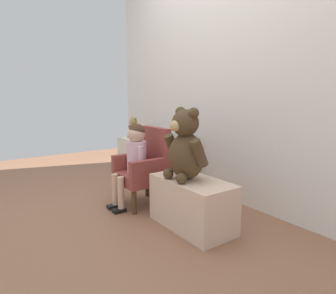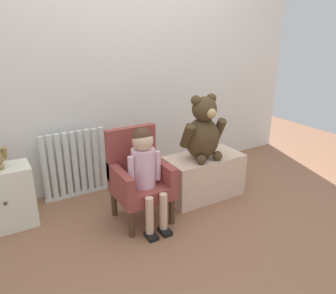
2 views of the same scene
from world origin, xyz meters
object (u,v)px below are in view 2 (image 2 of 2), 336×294
Objects in this scene: radiator at (75,164)px; small_dresser at (4,198)px; child_figure at (145,164)px; low_bench at (203,176)px; large_teddy_bear at (203,131)px; child_armchair at (139,176)px.

radiator reaches higher than small_dresser.
low_bench is (0.63, 0.14, -0.30)m from child_figure.
large_teddy_bear is (0.90, -0.60, 0.31)m from radiator.
large_teddy_bear reaches higher than child_figure.
low_bench is at bearing 12.82° from child_figure.
large_teddy_bear reaches higher than child_armchair.
child_figure is 1.13× the size of low_bench.
radiator is 0.78× the size of child_figure.
child_figure is (0.00, -0.11, 0.14)m from child_armchair.
radiator is at bearing 21.37° from small_dresser.
child_armchair is at bearing -22.38° from small_dresser.
low_bench is (1.52, -0.34, -0.05)m from small_dresser.
small_dresser is (-0.58, -0.23, -0.06)m from radiator.
large_teddy_bear is (0.58, 0.00, 0.26)m from child_armchair.
radiator reaches higher than low_bench.
large_teddy_bear reaches higher than radiator.
child_armchair is 0.18m from child_figure.
radiator is 1.12m from large_teddy_bear.
large_teddy_bear is (1.48, -0.37, 0.37)m from small_dresser.
radiator is 1.10m from low_bench.
low_bench is at bearing 2.88° from child_armchair.
small_dresser reaches higher than low_bench.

